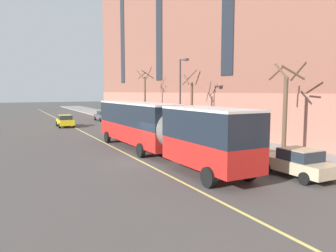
% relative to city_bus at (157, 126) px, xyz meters
% --- Properties ---
extents(ground_plane, '(260.00, 260.00, 0.00)m').
position_rel_city_bus_xyz_m(ground_plane, '(-1.35, -1.19, -2.14)').
color(ground_plane, '#4C4947').
extents(sidewalk, '(5.76, 160.00, 0.15)m').
position_rel_city_bus_xyz_m(sidewalk, '(8.37, 1.81, -2.06)').
color(sidewalk, gray).
rests_on(sidewalk, ground).
extents(city_bus, '(3.22, 18.89, 3.70)m').
position_rel_city_bus_xyz_m(city_bus, '(0.00, 0.00, 0.00)').
color(city_bus, red).
rests_on(city_bus, ground).
extents(parked_car_darkgray_0, '(2.14, 4.58, 1.56)m').
position_rel_city_bus_xyz_m(parked_car_darkgray_0, '(4.23, 29.31, -1.36)').
color(parked_car_darkgray_0, '#4C4C51').
rests_on(parked_car_darkgray_0, ground).
extents(parked_car_red_1, '(1.97, 4.73, 1.56)m').
position_rel_city_bus_xyz_m(parked_car_red_1, '(4.35, 15.58, -1.36)').
color(parked_car_red_1, '#B21E19').
rests_on(parked_car_red_1, ground).
extents(parked_car_champagne_2, '(1.97, 4.23, 1.56)m').
position_rel_city_bus_xyz_m(parked_car_champagne_2, '(4.30, -8.57, -1.36)').
color(parked_car_champagne_2, '#BCAD89').
rests_on(parked_car_champagne_2, ground).
extents(parked_car_champagne_3, '(2.00, 4.53, 1.56)m').
position_rel_city_bus_xyz_m(parked_car_champagne_3, '(4.20, -0.60, -1.36)').
color(parked_car_champagne_3, '#BCAD89').
rests_on(parked_car_champagne_3, ground).
extents(parked_car_darkgray_4, '(2.09, 4.62, 1.56)m').
position_rel_city_bus_xyz_m(parked_car_darkgray_4, '(4.42, 22.45, -1.36)').
color(parked_car_darkgray_4, '#4C4C51').
rests_on(parked_car_darkgray_4, ground).
extents(taxi_cab, '(2.01, 4.33, 1.56)m').
position_rel_city_bus_xyz_m(taxi_cab, '(-2.61, 22.78, -1.36)').
color(taxi_cab, yellow).
rests_on(taxi_cab, ground).
extents(street_tree_mid_block, '(2.29, 2.23, 6.41)m').
position_rel_city_bus_xyz_m(street_tree_mid_block, '(8.02, -4.03, 1.38)').
color(street_tree_mid_block, brown).
rests_on(street_tree_mid_block, sidewalk).
extents(street_tree_far_uptown, '(1.73, 1.77, 6.73)m').
position_rel_city_bus_xyz_m(street_tree_far_uptown, '(8.04, 8.79, 1.24)').
color(street_tree_far_uptown, brown).
rests_on(street_tree_far_uptown, sidewalk).
extents(street_tree_far_downtown, '(1.97, 1.83, 7.77)m').
position_rel_city_bus_xyz_m(street_tree_far_downtown, '(8.02, 21.46, 1.91)').
color(street_tree_far_downtown, brown).
rests_on(street_tree_far_downtown, sidewalk).
extents(street_lamp, '(0.36, 1.48, 7.57)m').
position_rel_city_bus_xyz_m(street_lamp, '(6.09, 7.55, 2.59)').
color(street_lamp, '#2D2D30').
rests_on(street_lamp, sidewalk).
extents(lane_centerline, '(0.16, 140.00, 0.01)m').
position_rel_city_bus_xyz_m(lane_centerline, '(-1.70, 1.81, -2.14)').
color(lane_centerline, '#E0D66B').
rests_on(lane_centerline, ground).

